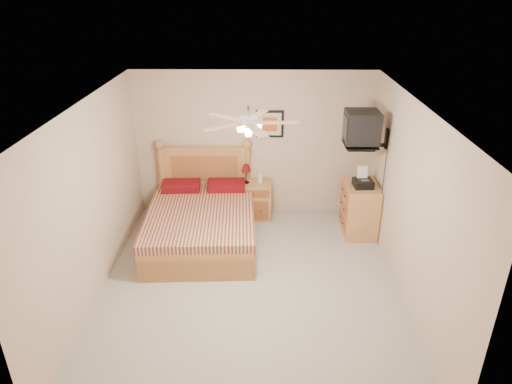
% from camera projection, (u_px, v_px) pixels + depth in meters
% --- Properties ---
extents(floor, '(4.50, 4.50, 0.00)m').
position_uv_depth(floor, '(250.00, 286.00, 6.23)').
color(floor, '#A09A91').
rests_on(floor, ground).
extents(ceiling, '(4.00, 4.50, 0.04)m').
position_uv_depth(ceiling, '(249.00, 106.00, 5.17)').
color(ceiling, white).
rests_on(ceiling, ground).
extents(wall_back, '(4.00, 0.04, 2.50)m').
position_uv_depth(wall_back, '(254.00, 145.00, 7.74)').
color(wall_back, '#C7AD93').
rests_on(wall_back, ground).
extents(wall_front, '(4.00, 0.04, 2.50)m').
position_uv_depth(wall_front, '(242.00, 329.00, 3.66)').
color(wall_front, '#C7AD93').
rests_on(wall_front, ground).
extents(wall_left, '(0.04, 4.50, 2.50)m').
position_uv_depth(wall_left, '(91.00, 203.00, 5.73)').
color(wall_left, '#C7AD93').
rests_on(wall_left, ground).
extents(wall_right, '(0.04, 4.50, 2.50)m').
position_uv_depth(wall_right, '(410.00, 205.00, 5.67)').
color(wall_right, '#C7AD93').
rests_on(wall_right, ground).
extents(bed, '(1.70, 2.18, 1.36)m').
position_uv_depth(bed, '(200.00, 204.00, 6.97)').
color(bed, '#B7743B').
rests_on(bed, ground).
extents(nightstand, '(0.60, 0.45, 0.64)m').
position_uv_depth(nightstand, '(254.00, 200.00, 7.91)').
color(nightstand, '#BD7E42').
rests_on(nightstand, ground).
extents(table_lamp, '(0.24, 0.24, 0.33)m').
position_uv_depth(table_lamp, '(246.00, 174.00, 7.72)').
color(table_lamp, '#540B13').
rests_on(table_lamp, nightstand).
extents(lotion_bottle, '(0.10, 0.10, 0.21)m').
position_uv_depth(lotion_bottle, '(260.00, 177.00, 7.73)').
color(lotion_bottle, white).
rests_on(lotion_bottle, nightstand).
extents(framed_picture, '(0.46, 0.04, 0.46)m').
position_uv_depth(framed_picture, '(270.00, 124.00, 7.56)').
color(framed_picture, black).
rests_on(framed_picture, wall_back).
extents(dresser, '(0.51, 0.73, 0.86)m').
position_uv_depth(dresser, '(359.00, 209.00, 7.37)').
color(dresser, '#AE744B').
rests_on(dresser, ground).
extents(fax_machine, '(0.31, 0.33, 0.31)m').
position_uv_depth(fax_machine, '(364.00, 178.00, 7.04)').
color(fax_machine, black).
rests_on(fax_machine, dresser).
extents(magazine_lower, '(0.23, 0.27, 0.02)m').
position_uv_depth(magazine_lower, '(357.00, 178.00, 7.37)').
color(magazine_lower, '#A99D8B').
rests_on(magazine_lower, dresser).
extents(magazine_upper, '(0.22, 0.28, 0.02)m').
position_uv_depth(magazine_upper, '(357.00, 177.00, 7.36)').
color(magazine_upper, tan).
rests_on(magazine_upper, magazine_lower).
extents(wall_tv, '(0.56, 0.46, 0.58)m').
position_uv_depth(wall_tv, '(372.00, 129.00, 6.65)').
color(wall_tv, black).
rests_on(wall_tv, wall_right).
extents(ceiling_fan, '(1.14, 1.14, 0.28)m').
position_uv_depth(ceiling_fan, '(249.00, 123.00, 5.05)').
color(ceiling_fan, silver).
rests_on(ceiling_fan, ceiling).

